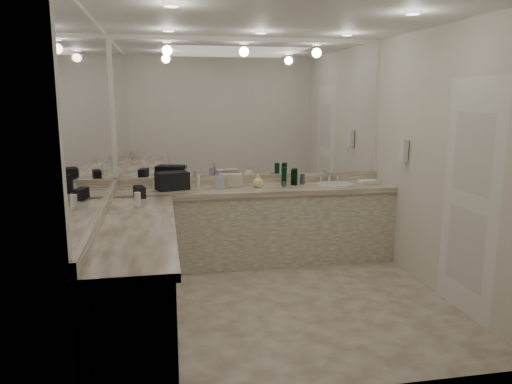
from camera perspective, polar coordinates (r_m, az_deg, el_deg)
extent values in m
plane|color=#BFB4A3|center=(4.89, 2.70, -12.41)|extent=(3.20, 3.20, 0.00)
plane|color=white|center=(4.54, 3.01, 19.32)|extent=(3.20, 3.20, 0.00)
cube|color=silver|center=(5.99, -0.51, 4.84)|extent=(3.20, 0.02, 2.60)
cube|color=silver|center=(4.44, -17.66, 2.17)|extent=(0.02, 3.00, 2.60)
cube|color=silver|center=(5.15, 20.47, 3.14)|extent=(0.02, 3.00, 2.60)
cube|color=beige|center=(5.86, 0.02, -4.05)|extent=(3.20, 0.60, 0.84)
cube|color=beige|center=(5.75, 0.04, 0.25)|extent=(3.20, 0.64, 0.06)
cube|color=beige|center=(4.35, -13.46, -9.82)|extent=(0.60, 2.40, 0.84)
cube|color=beige|center=(4.21, -13.59, -4.07)|extent=(0.64, 2.42, 0.06)
cube|color=beige|center=(6.02, -0.47, 1.51)|extent=(3.20, 0.04, 0.10)
cube|color=beige|center=(4.51, -17.15, -2.22)|extent=(0.04, 3.00, 0.10)
cube|color=white|center=(5.95, -0.50, 9.38)|extent=(3.12, 0.01, 1.55)
cube|color=white|center=(4.40, -17.86, 8.30)|extent=(0.01, 2.92, 1.55)
cylinder|color=white|center=(6.01, 8.97, 0.82)|extent=(0.44, 0.44, 0.03)
cube|color=silver|center=(6.19, 8.34, 1.84)|extent=(0.24, 0.16, 0.14)
cube|color=white|center=(5.73, 16.52, 4.61)|extent=(0.06, 0.10, 0.24)
cube|color=white|center=(4.76, 23.21, -0.70)|extent=(0.02, 0.82, 2.10)
cube|color=black|center=(5.67, -9.55, 1.27)|extent=(0.40, 0.31, 0.20)
cube|color=black|center=(5.30, -13.17, -0.01)|extent=(0.14, 0.22, 0.11)
cube|color=beige|center=(5.79, -2.85, 1.32)|extent=(0.28, 0.22, 0.14)
cube|color=white|center=(6.16, 12.69, 1.15)|extent=(0.24, 0.17, 0.04)
cylinder|color=white|center=(4.87, -13.38, -0.85)|extent=(0.06, 0.06, 0.14)
imported|color=silver|center=(5.74, -7.82, 1.51)|extent=(0.09, 0.09, 0.21)
imported|color=#B4AFCD|center=(5.66, -4.14, 1.48)|extent=(0.13, 0.13, 0.22)
imported|color=#FFEB94|center=(5.73, 0.23, 1.32)|extent=(0.16, 0.16, 0.16)
cylinder|color=#0D4B29|center=(5.88, 4.45, 1.75)|extent=(0.06, 0.06, 0.20)
cylinder|color=#0D4B29|center=(5.92, 3.21, 1.86)|extent=(0.06, 0.06, 0.21)
cylinder|color=#0D4B29|center=(5.89, 4.29, 1.68)|extent=(0.06, 0.06, 0.18)
cylinder|color=#F2D84C|center=(5.79, -9.29, 1.18)|extent=(0.05, 0.05, 0.14)
cylinder|color=white|center=(5.73, -8.89, 0.86)|extent=(0.06, 0.06, 0.09)
cylinder|color=#3F3F4C|center=(5.79, 3.22, 0.92)|extent=(0.04, 0.04, 0.06)
cylinder|color=white|center=(5.78, -11.50, 0.85)|extent=(0.05, 0.05, 0.09)
cylinder|color=#3F3F4C|center=(5.96, 5.32, 1.47)|extent=(0.05, 0.05, 0.12)
cylinder|color=#9966B2|center=(5.75, -3.05, 1.27)|extent=(0.05, 0.05, 0.15)
cylinder|color=white|center=(5.78, -6.66, 1.26)|extent=(0.05, 0.05, 0.15)
cylinder|color=white|center=(5.79, -3.65, 1.07)|extent=(0.07, 0.07, 0.09)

